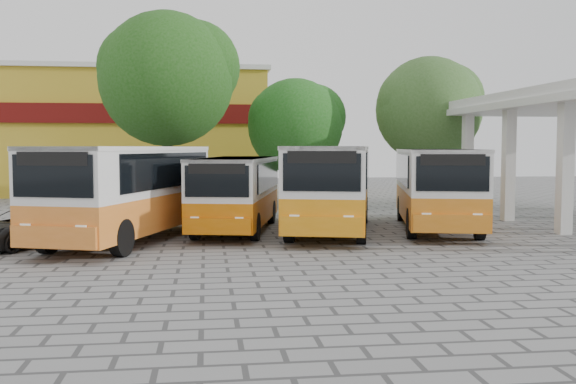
{
  "coord_description": "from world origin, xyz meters",
  "views": [
    {
      "loc": [
        -4.89,
        -19.65,
        3.12
      ],
      "look_at": [
        -1.96,
        3.32,
        1.5
      ],
      "focal_mm": 40.0,
      "sensor_mm": 36.0,
      "label": 1
    }
  ],
  "objects": [
    {
      "name": "tree_middle",
      "position": [
        -0.03,
        14.87,
        4.44
      ],
      "size": [
        5.39,
        5.14,
        6.84
      ],
      "color": "#362819",
      "rests_on": "ground"
    },
    {
      "name": "tree_left",
      "position": [
        -6.72,
        12.61,
        6.68
      ],
      "size": [
        6.93,
        6.6,
        9.76
      ],
      "color": "#322415",
      "rests_on": "ground"
    },
    {
      "name": "tree_right",
      "position": [
        7.25,
        14.3,
        5.36
      ],
      "size": [
        6.04,
        5.76,
        8.05
      ],
      "color": "#3C2B10",
      "rests_on": "ground"
    },
    {
      "name": "bus_far_right",
      "position": [
        3.77,
        3.69,
        1.76
      ],
      "size": [
        4.49,
        8.89,
        3.04
      ],
      "rotation": [
        0.0,
        0.0,
        -0.24
      ],
      "color": "orange",
      "rests_on": "ground"
    },
    {
      "name": "bus_centre_left",
      "position": [
        -3.77,
        4.15,
        1.58
      ],
      "size": [
        3.84,
        7.96,
        2.73
      ],
      "rotation": [
        0.0,
        0.0,
        -0.21
      ],
      "color": "#D66802",
      "rests_on": "ground"
    },
    {
      "name": "shophouse_block",
      "position": [
        -11.0,
        25.99,
        4.16
      ],
      "size": [
        20.4,
        10.4,
        8.3
      ],
      "color": "#B79720",
      "rests_on": "ground"
    },
    {
      "name": "parked_car",
      "position": [
        -10.68,
        1.34,
        0.58
      ],
      "size": [
        3.83,
        4.57,
        1.16
      ],
      "primitive_type": "imported",
      "rotation": [
        0.0,
        0.0,
        -0.55
      ],
      "color": "black",
      "rests_on": "ground"
    },
    {
      "name": "bus_far_left",
      "position": [
        -7.48,
        1.96,
        1.82
      ],
      "size": [
        5.36,
        9.3,
        3.14
      ],
      "rotation": [
        0.0,
        0.0,
        -0.34
      ],
      "color": "orange",
      "rests_on": "ground"
    },
    {
      "name": "ground",
      "position": [
        0.0,
        0.0,
        0.0
      ],
      "size": [
        90.0,
        90.0,
        0.0
      ],
      "primitive_type": "plane",
      "color": "gray",
      "rests_on": "ground"
    },
    {
      "name": "bus_centre_right",
      "position": [
        -0.36,
        3.43,
        1.82
      ],
      "size": [
        4.79,
        9.24,
        3.15
      ],
      "rotation": [
        0.0,
        0.0,
        -0.26
      ],
      "color": "orange",
      "rests_on": "ground"
    }
  ]
}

